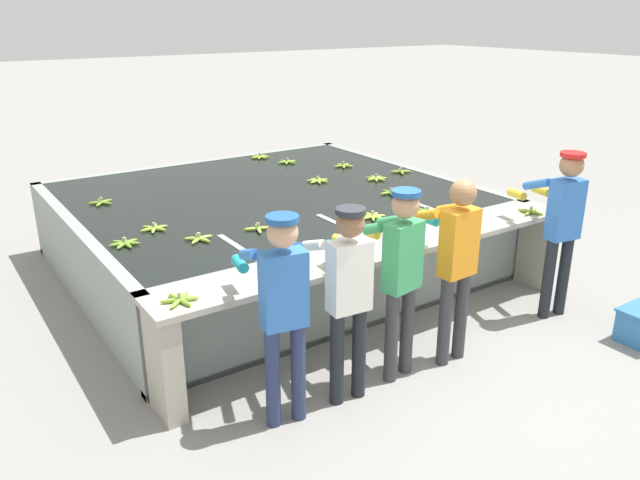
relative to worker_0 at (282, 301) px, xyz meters
The scene contains 25 objects.
ground_plane 1.77m from the worker_0, 12.57° to the left, with size 80.00×80.00×0.00m, color gray.
wash_tank 3.13m from the worker_0, 62.29° to the left, with size 4.48×3.95×0.91m.
work_ledge 1.57m from the worker_0, 20.79° to the left, with size 4.48×0.45×0.91m.
worker_0 is the anchor object (origin of this frame).
worker_1 0.55m from the worker_0, ahead, with size 0.45×0.73×1.58m.
worker_2 1.09m from the worker_0, ahead, with size 0.48×0.74×1.62m.
worker_3 1.64m from the worker_0, ahead, with size 0.42×0.72×1.64m.
worker_4 3.12m from the worker_0, ahead, with size 0.48×0.74×1.67m.
banana_bunch_floating_0 3.17m from the worker_0, 35.97° to the left, with size 0.28×0.27×0.08m.
banana_bunch_floating_1 2.65m from the worker_0, 24.35° to the left, with size 0.28×0.28×0.08m.
banana_bunch_floating_2 2.18m from the worker_0, 93.91° to the left, with size 0.28×0.27×0.08m.
banana_bunch_floating_3 3.53m from the worker_0, 52.18° to the left, with size 0.28×0.28×0.08m.
banana_bunch_floating_4 4.90m from the worker_0, 63.06° to the left, with size 0.28×0.28×0.08m.
banana_bunch_floating_5 3.36m from the worker_0, 95.54° to the left, with size 0.28×0.26×0.08m.
banana_bunch_floating_6 1.75m from the worker_0, 66.96° to the left, with size 0.28×0.28×0.08m.
banana_bunch_floating_7 1.66m from the worker_0, 86.79° to the left, with size 0.27×0.28×0.08m.
banana_bunch_floating_8 4.55m from the worker_0, 58.41° to the left, with size 0.28×0.27×0.08m.
banana_bunch_floating_9 4.21m from the worker_0, 37.65° to the left, with size 0.26×0.26×0.08m.
banana_bunch_floating_10 3.76m from the worker_0, 41.05° to the left, with size 0.28×0.28×0.08m.
banana_bunch_floating_11 1.99m from the worker_0, 104.99° to the left, with size 0.28×0.28×0.08m.
banana_bunch_floating_12 2.24m from the worker_0, 35.01° to the left, with size 0.28×0.28×0.08m.
banana_bunch_floating_13 4.36m from the worker_0, 48.34° to the left, with size 0.28×0.27×0.08m.
banana_bunch_ledge_0 0.76m from the worker_0, 136.82° to the left, with size 0.28×0.28×0.08m.
banana_bunch_ledge_1 3.33m from the worker_0, ahead, with size 0.28×0.28×0.08m.
knife_0 0.95m from the worker_0, 32.40° to the left, with size 0.21×0.31×0.02m.
Camera 1 is at (-3.43, -3.76, 2.89)m, focal length 35.00 mm.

